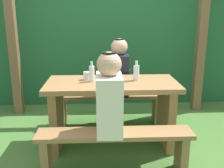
{
  "coord_description": "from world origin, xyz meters",
  "views": [
    {
      "loc": [
        -0.12,
        -2.66,
        1.45
      ],
      "look_at": [
        0.0,
        0.0,
        0.71
      ],
      "focal_mm": 41.58,
      "sensor_mm": 36.0,
      "label": 1
    }
  ],
  "objects_px": {
    "bench_near": "(115,144)",
    "person_black_coat": "(119,69)",
    "person_white_shirt": "(109,97)",
    "drinking_glass": "(87,76)",
    "bottle_left": "(136,72)",
    "bench_far": "(110,103)",
    "bottle_right": "(92,73)",
    "picnic_table": "(112,103)"
  },
  "relations": [
    {
      "from": "bench_far",
      "to": "drinking_glass",
      "type": "height_order",
      "value": "drinking_glass"
    },
    {
      "from": "person_white_shirt",
      "to": "drinking_glass",
      "type": "bearing_deg",
      "value": 108.78
    },
    {
      "from": "bench_far",
      "to": "picnic_table",
      "type": "bearing_deg",
      "value": -90.0
    },
    {
      "from": "bottle_left",
      "to": "person_white_shirt",
      "type": "bearing_deg",
      "value": -117.74
    },
    {
      "from": "person_black_coat",
      "to": "bottle_right",
      "type": "bearing_deg",
      "value": -122.28
    },
    {
      "from": "person_white_shirt",
      "to": "person_black_coat",
      "type": "bearing_deg",
      "value": 81.39
    },
    {
      "from": "person_white_shirt",
      "to": "picnic_table",
      "type": "bearing_deg",
      "value": 84.83
    },
    {
      "from": "bench_near",
      "to": "person_white_shirt",
      "type": "distance_m",
      "value": 0.45
    },
    {
      "from": "bench_far",
      "to": "bottle_left",
      "type": "xyz_separation_m",
      "value": [
        0.27,
        -0.5,
        0.52
      ]
    },
    {
      "from": "person_black_coat",
      "to": "bottle_right",
      "type": "height_order",
      "value": "person_black_coat"
    },
    {
      "from": "drinking_glass",
      "to": "bottle_right",
      "type": "distance_m",
      "value": 0.11
    },
    {
      "from": "bench_near",
      "to": "person_black_coat",
      "type": "bearing_deg",
      "value": 83.95
    },
    {
      "from": "bench_far",
      "to": "person_white_shirt",
      "type": "height_order",
      "value": "person_white_shirt"
    },
    {
      "from": "person_white_shirt",
      "to": "drinking_glass",
      "type": "distance_m",
      "value": 0.69
    },
    {
      "from": "picnic_table",
      "to": "person_black_coat",
      "type": "height_order",
      "value": "person_black_coat"
    },
    {
      "from": "bench_far",
      "to": "bottle_left",
      "type": "distance_m",
      "value": 0.77
    },
    {
      "from": "person_white_shirt",
      "to": "bottle_right",
      "type": "distance_m",
      "value": 0.6
    },
    {
      "from": "drinking_glass",
      "to": "bottle_left",
      "type": "height_order",
      "value": "bottle_left"
    },
    {
      "from": "bottle_left",
      "to": "bottle_right",
      "type": "height_order",
      "value": "bottle_right"
    },
    {
      "from": "picnic_table",
      "to": "drinking_glass",
      "type": "bearing_deg",
      "value": 159.16
    },
    {
      "from": "picnic_table",
      "to": "bottle_left",
      "type": "xyz_separation_m",
      "value": [
        0.27,
        0.05,
        0.32
      ]
    },
    {
      "from": "bottle_left",
      "to": "bench_far",
      "type": "bearing_deg",
      "value": 117.81
    },
    {
      "from": "bench_near",
      "to": "bottle_left",
      "type": "xyz_separation_m",
      "value": [
        0.27,
        0.6,
        0.52
      ]
    },
    {
      "from": "bench_far",
      "to": "bench_near",
      "type": "bearing_deg",
      "value": -90.0
    },
    {
      "from": "bench_far",
      "to": "drinking_glass",
      "type": "relative_size",
      "value": 15.77
    },
    {
      "from": "drinking_glass",
      "to": "bottle_right",
      "type": "height_order",
      "value": "bottle_right"
    },
    {
      "from": "person_white_shirt",
      "to": "bottle_right",
      "type": "bearing_deg",
      "value": 105.93
    },
    {
      "from": "bottle_left",
      "to": "bottle_right",
      "type": "xyz_separation_m",
      "value": [
        -0.48,
        -0.02,
        0.0
      ]
    },
    {
      "from": "bench_far",
      "to": "person_black_coat",
      "type": "height_order",
      "value": "person_black_coat"
    },
    {
      "from": "person_black_coat",
      "to": "drinking_glass",
      "type": "relative_size",
      "value": 8.11
    },
    {
      "from": "drinking_glass",
      "to": "bench_near",
      "type": "bearing_deg",
      "value": -67.5
    },
    {
      "from": "bottle_right",
      "to": "bench_near",
      "type": "bearing_deg",
      "value": -69.71
    },
    {
      "from": "person_white_shirt",
      "to": "bottle_left",
      "type": "relative_size",
      "value": 3.35
    },
    {
      "from": "person_black_coat",
      "to": "bottle_left",
      "type": "bearing_deg",
      "value": -73.44
    },
    {
      "from": "bench_near",
      "to": "drinking_glass",
      "type": "height_order",
      "value": "drinking_glass"
    },
    {
      "from": "bench_near",
      "to": "person_white_shirt",
      "type": "bearing_deg",
      "value": 176.18
    },
    {
      "from": "picnic_table",
      "to": "bench_far",
      "type": "xyz_separation_m",
      "value": [
        0.0,
        0.55,
        -0.2
      ]
    },
    {
      "from": "picnic_table",
      "to": "bottle_left",
      "type": "relative_size",
      "value": 6.53
    },
    {
      "from": "bench_near",
      "to": "drinking_glass",
      "type": "bearing_deg",
      "value": 112.5
    },
    {
      "from": "drinking_glass",
      "to": "bottle_right",
      "type": "bearing_deg",
      "value": -53.26
    },
    {
      "from": "person_white_shirt",
      "to": "drinking_glass",
      "type": "height_order",
      "value": "person_white_shirt"
    },
    {
      "from": "bench_near",
      "to": "bottle_right",
      "type": "bearing_deg",
      "value": 110.29
    }
  ]
}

